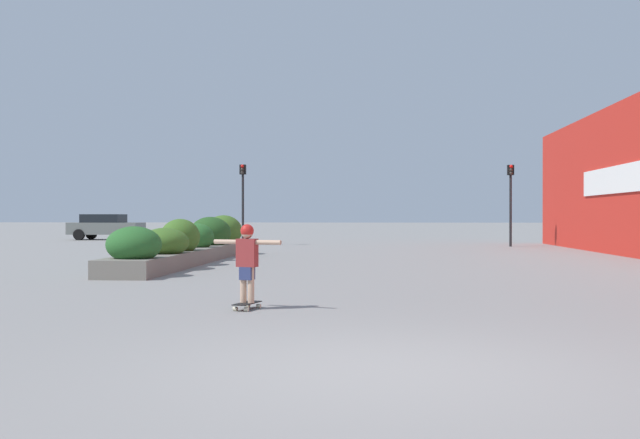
# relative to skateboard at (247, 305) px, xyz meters

# --- Properties ---
(ground_plane) EXTENTS (300.00, 300.00, 0.00)m
(ground_plane) POSITION_rel_skateboard_xyz_m (1.91, -3.90, -0.07)
(ground_plane) COLOR gray
(planter_box) EXTENTS (1.36, 11.33, 1.37)m
(planter_box) POSITION_rel_skateboard_xyz_m (-3.48, 10.41, 0.47)
(planter_box) COLOR slate
(planter_box) RESTS_ON ground_plane
(skateboard) EXTENTS (0.36, 0.60, 0.10)m
(skateboard) POSITION_rel_skateboard_xyz_m (0.00, 0.00, 0.00)
(skateboard) COLOR black
(skateboard) RESTS_ON ground_plane
(skateboarder) EXTENTS (1.02, 0.36, 1.12)m
(skateboarder) POSITION_rel_skateboard_xyz_m (0.00, -0.00, 0.71)
(skateboarder) COLOR tan
(skateboarder) RESTS_ON skateboard
(car_leftmost) EXTENTS (4.00, 1.95, 1.45)m
(car_leftmost) POSITION_rel_skateboard_xyz_m (-13.45, 29.45, 0.70)
(car_leftmost) COLOR slate
(car_leftmost) RESTS_ON ground_plane
(traffic_light_left) EXTENTS (0.28, 0.30, 3.71)m
(traffic_light_left) POSITION_rel_skateboard_xyz_m (-4.21, 22.24, 2.44)
(traffic_light_left) COLOR black
(traffic_light_left) RESTS_ON ground_plane
(traffic_light_right) EXTENTS (0.28, 0.30, 3.61)m
(traffic_light_right) POSITION_rel_skateboard_xyz_m (7.81, 21.92, 2.38)
(traffic_light_right) COLOR black
(traffic_light_right) RESTS_ON ground_plane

